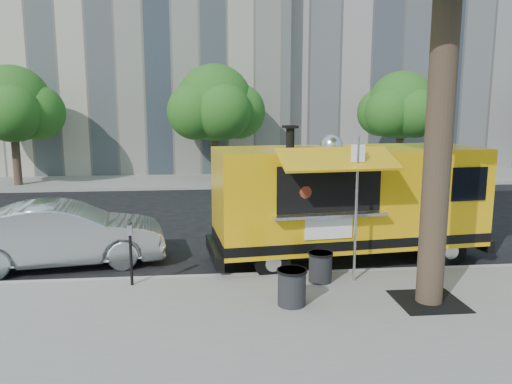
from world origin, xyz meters
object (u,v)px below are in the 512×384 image
at_px(parking_meter, 130,245).
at_px(trash_bin_right, 320,266).
at_px(sedan, 64,234).
at_px(food_truck, 347,199).
at_px(trash_bin_left, 292,286).
at_px(far_tree_a, 12,104).
at_px(far_tree_b, 215,103).
at_px(far_tree_c, 401,106).
at_px(sign_post, 356,200).

bearing_deg(parking_meter, trash_bin_right, -2.91).
bearing_deg(parking_meter, sedan, 133.59).
relative_size(food_truck, trash_bin_right, 11.01).
relative_size(sedan, trash_bin_left, 6.85).
relative_size(parking_meter, sedan, 0.29).
height_order(far_tree_a, sedan, far_tree_a).
xyz_separation_m(far_tree_b, parking_meter, (-2.00, -14.05, -2.85)).
bearing_deg(parking_meter, food_truck, 17.47).
bearing_deg(far_tree_c, trash_bin_left, -117.80).
bearing_deg(sedan, far_tree_c, -55.87).
relative_size(parking_meter, trash_bin_left, 1.99).
xyz_separation_m(far_tree_a, sedan, (5.20, -11.76, -3.02)).
xyz_separation_m(far_tree_c, trash_bin_right, (-7.16, -13.95, -3.24)).
bearing_deg(far_tree_b, trash_bin_right, -82.65).
height_order(sign_post, food_truck, food_truck).
bearing_deg(parking_meter, far_tree_b, 81.90).
xyz_separation_m(far_tree_b, sign_post, (2.55, -14.25, -1.98)).
relative_size(trash_bin_left, trash_bin_right, 1.08).
height_order(food_truck, trash_bin_left, food_truck).
bearing_deg(parking_meter, far_tree_a, 117.15).
distance_m(parking_meter, trash_bin_right, 3.88).
distance_m(sign_post, sedan, 6.77).
bearing_deg(far_tree_b, far_tree_a, -177.46).
relative_size(far_tree_b, far_tree_c, 1.06).
distance_m(food_truck, sedan, 6.72).
height_order(sign_post, trash_bin_right, sign_post).
relative_size(far_tree_a, trash_bin_left, 8.00).
bearing_deg(trash_bin_left, far_tree_c, 62.20).
xyz_separation_m(far_tree_c, trash_bin_left, (-7.96, -15.09, -3.21)).
bearing_deg(food_truck, far_tree_a, 128.41).
height_order(far_tree_c, parking_meter, far_tree_c).
bearing_deg(trash_bin_left, food_truck, 57.55).
distance_m(far_tree_c, trash_bin_left, 17.35).
distance_m(far_tree_c, food_truck, 13.84).
relative_size(far_tree_a, sedan, 1.17).
xyz_separation_m(parking_meter, food_truck, (4.87, 1.53, 0.55)).
height_order(far_tree_a, trash_bin_right, far_tree_a).
bearing_deg(trash_bin_right, far_tree_a, 128.05).
bearing_deg(sedan, far_tree_b, -26.04).
bearing_deg(far_tree_a, trash_bin_right, -51.95).
relative_size(sign_post, food_truck, 0.44).
relative_size(far_tree_b, sedan, 1.20).
distance_m(sign_post, parking_meter, 4.64).
bearing_deg(sedan, trash_bin_right, -118.99).
bearing_deg(far_tree_a, far_tree_c, 0.32).
distance_m(far_tree_a, trash_bin_left, 18.33).
xyz_separation_m(sign_post, sedan, (-6.35, 2.09, -1.09)).
relative_size(parking_meter, trash_bin_right, 2.16).
bearing_deg(far_tree_b, food_truck, -77.09).
xyz_separation_m(far_tree_c, sign_post, (-6.45, -13.95, -1.87)).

